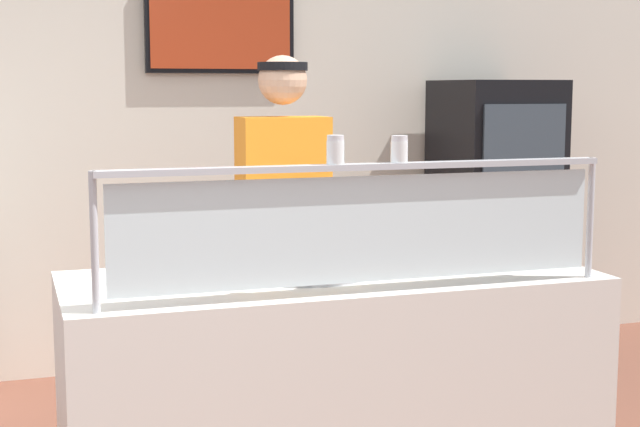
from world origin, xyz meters
TOP-DOWN VIEW (x-y plane):
  - shop_rear_unit at (0.96, 2.63)m, footprint 6.32×0.13m
  - serving_counter at (0.96, 0.39)m, footprint 1.92×0.78m
  - sneeze_guard at (0.96, 0.06)m, footprint 1.74×0.06m
  - pizza_tray at (0.87, 0.43)m, footprint 0.49×0.49m
  - pizza_server at (0.88, 0.41)m, footprint 0.15×0.29m
  - parmesan_shaker at (0.86, 0.06)m, footprint 0.06×0.06m
  - pepper_flake_shaker at (1.08, 0.06)m, footprint 0.06×0.06m
  - worker_figure at (0.99, 1.10)m, footprint 0.41×0.50m
  - drink_fridge at (2.61, 2.18)m, footprint 0.61×0.67m

SIDE VIEW (x-z plane):
  - serving_counter at x=0.96m, z-range 0.00..0.95m
  - drink_fridge at x=2.61m, z-range 0.00..1.67m
  - pizza_tray at x=0.87m, z-range 0.95..0.99m
  - pizza_server at x=0.88m, z-range 0.99..0.99m
  - worker_figure at x=0.99m, z-range 0.13..1.89m
  - sneeze_guard at x=0.96m, z-range 1.01..1.44m
  - shop_rear_unit at x=0.96m, z-range 0.01..2.71m
  - pepper_flake_shaker at x=1.08m, z-range 1.37..1.46m
  - parmesan_shaker at x=0.86m, z-range 1.37..1.47m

